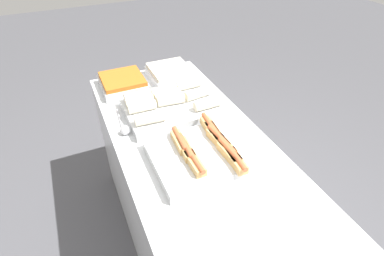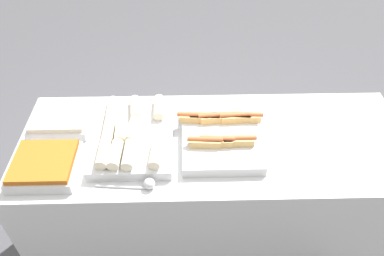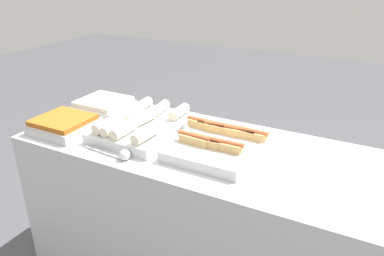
{
  "view_description": "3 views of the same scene",
  "coord_description": "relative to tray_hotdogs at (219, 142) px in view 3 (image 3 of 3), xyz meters",
  "views": [
    {
      "loc": [
        0.89,
        -0.45,
        1.8
      ],
      "look_at": [
        -0.11,
        0.0,
        0.96
      ],
      "focal_mm": 28.0,
      "sensor_mm": 36.0,
      "label": 1
    },
    {
      "loc": [
        -0.14,
        -1.26,
        2.11
      ],
      "look_at": [
        -0.11,
        0.0,
        0.96
      ],
      "focal_mm": 35.0,
      "sensor_mm": 36.0,
      "label": 2
    },
    {
      "loc": [
        0.62,
        -1.4,
        1.66
      ],
      "look_at": [
        -0.11,
        0.0,
        0.96
      ],
      "focal_mm": 35.0,
      "sensor_mm": 36.0,
      "label": 3
    }
  ],
  "objects": [
    {
      "name": "tray_side_front",
      "position": [
        -0.77,
        -0.18,
        -0.0
      ],
      "size": [
        0.28,
        0.26,
        0.07
      ],
      "color": "silver",
      "rests_on": "counter"
    },
    {
      "name": "serving_spoon_near",
      "position": [
        -0.33,
        -0.28,
        -0.02
      ],
      "size": [
        0.25,
        0.05,
        0.05
      ],
      "color": "silver",
      "rests_on": "counter"
    },
    {
      "name": "tray_side_back",
      "position": [
        -0.77,
        0.13,
        -0.0
      ],
      "size": [
        0.28,
        0.26,
        0.07
      ],
      "color": "silver",
      "rests_on": "counter"
    },
    {
      "name": "counter",
      "position": [
        -0.02,
        -0.01,
        -0.48
      ],
      "size": [
        1.85,
        0.7,
        0.88
      ],
      "color": "silver",
      "rests_on": "ground_plane"
    },
    {
      "name": "tray_wraps",
      "position": [
        -0.41,
        -0.01,
        0.0
      ],
      "size": [
        0.36,
        0.49,
        0.1
      ],
      "color": "silver",
      "rests_on": "counter"
    },
    {
      "name": "tray_hotdogs",
      "position": [
        0.0,
        0.0,
        0.0
      ],
      "size": [
        0.41,
        0.46,
        0.1
      ],
      "color": "silver",
      "rests_on": "counter"
    },
    {
      "name": "serving_spoon_far",
      "position": [
        -0.34,
        0.27,
        -0.02
      ],
      "size": [
        0.23,
        0.05,
        0.05
      ],
      "color": "silver",
      "rests_on": "counter"
    }
  ]
}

